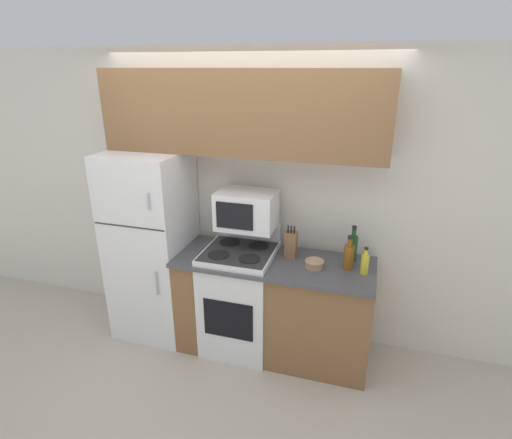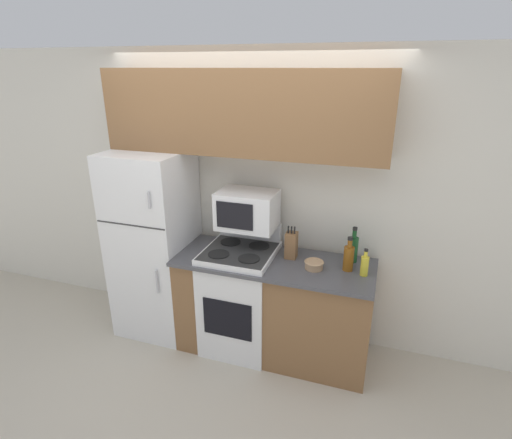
{
  "view_description": "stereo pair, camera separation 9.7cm",
  "coord_description": "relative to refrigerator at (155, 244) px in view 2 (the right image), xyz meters",
  "views": [
    {
      "loc": [
        1.03,
        -2.58,
        2.38
      ],
      "look_at": [
        0.18,
        0.27,
        1.24
      ],
      "focal_mm": 28.0,
      "sensor_mm": 36.0,
      "label": 1
    },
    {
      "loc": [
        1.12,
        -2.55,
        2.38
      ],
      "look_at": [
        0.18,
        0.27,
        1.24
      ],
      "focal_mm": 28.0,
      "sensor_mm": 36.0,
      "label": 2
    }
  ],
  "objects": [
    {
      "name": "microwave",
      "position": [
        0.88,
        0.09,
        0.41
      ],
      "size": [
        0.49,
        0.34,
        0.32
      ],
      "color": "white",
      "rests_on": "stove"
    },
    {
      "name": "refrigerator",
      "position": [
        0.0,
        0.0,
        0.0
      ],
      "size": [
        0.67,
        0.66,
        1.72
      ],
      "color": "white",
      "rests_on": "ground_plane"
    },
    {
      "name": "lower_cabinets",
      "position": [
        1.15,
        -0.02,
        -0.41
      ],
      "size": [
        1.63,
        0.63,
        0.89
      ],
      "color": "brown",
      "rests_on": "ground_plane"
    },
    {
      "name": "wall_back",
      "position": [
        0.82,
        0.35,
        0.41
      ],
      "size": [
        8.0,
        0.05,
        2.55
      ],
      "color": "silver",
      "rests_on": "ground_plane"
    },
    {
      "name": "ground_plane",
      "position": [
        0.82,
        -0.32,
        -0.86
      ],
      "size": [
        12.0,
        12.0,
        0.0
      ],
      "primitive_type": "plane",
      "color": "beige"
    },
    {
      "name": "bottle_wine_green",
      "position": [
        1.76,
        0.16,
        0.15
      ],
      "size": [
        0.08,
        0.08,
        0.3
      ],
      "color": "#194C23",
      "rests_on": "lower_cabinets"
    },
    {
      "name": "bottle_cooking_spray",
      "position": [
        1.87,
        -0.05,
        0.12
      ],
      "size": [
        0.06,
        0.06,
        0.22
      ],
      "color": "gold",
      "rests_on": "lower_cabinets"
    },
    {
      "name": "bottle_whiskey",
      "position": [
        1.74,
        -0.0,
        0.14
      ],
      "size": [
        0.08,
        0.08,
        0.28
      ],
      "color": "brown",
      "rests_on": "lower_cabinets"
    },
    {
      "name": "bowl",
      "position": [
        1.49,
        -0.07,
        0.07
      ],
      "size": [
        0.15,
        0.15,
        0.06
      ],
      "color": "tan",
      "rests_on": "lower_cabinets"
    },
    {
      "name": "upper_cabinets",
      "position": [
        0.82,
        0.15,
        1.19
      ],
      "size": [
        2.3,
        0.35,
        0.66
      ],
      "color": "brown",
      "rests_on": "refrigerator"
    },
    {
      "name": "knife_block",
      "position": [
        1.27,
        0.07,
        0.15
      ],
      "size": [
        0.09,
        0.1,
        0.28
      ],
      "color": "brown",
      "rests_on": "lower_cabinets"
    },
    {
      "name": "stove",
      "position": [
        0.85,
        -0.03,
        -0.37
      ],
      "size": [
        0.59,
        0.61,
        1.1
      ],
      "color": "white",
      "rests_on": "ground_plane"
    }
  ]
}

